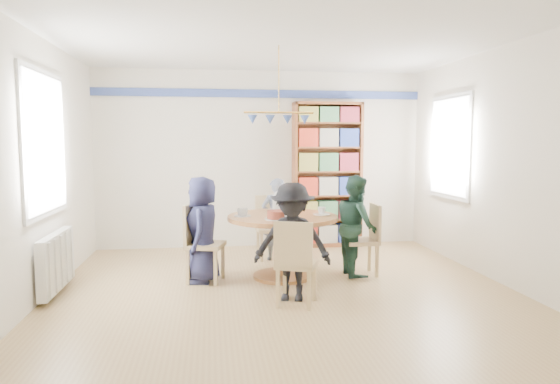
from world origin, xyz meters
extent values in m
plane|color=tan|center=(0.00, 0.00, 0.00)|extent=(5.00, 5.00, 0.00)
plane|color=white|center=(0.00, 0.00, 2.70)|extent=(5.00, 5.00, 0.00)
plane|color=white|center=(0.00, 2.50, 1.35)|extent=(5.00, 0.00, 5.00)
plane|color=white|center=(0.00, -2.50, 1.35)|extent=(5.00, 0.00, 5.00)
plane|color=white|center=(-2.50, 0.00, 1.35)|extent=(0.00, 5.00, 5.00)
plane|color=white|center=(2.50, 0.00, 1.35)|extent=(0.00, 5.00, 5.00)
cube|color=navy|center=(0.00, 2.48, 2.35)|extent=(5.00, 0.02, 0.12)
cube|color=white|center=(-2.48, 0.30, 1.60)|extent=(0.03, 1.32, 1.52)
cube|color=white|center=(-2.46, 0.30, 1.60)|extent=(0.01, 1.20, 1.40)
cube|color=white|center=(2.48, 1.30, 1.55)|extent=(0.03, 1.12, 1.42)
cube|color=white|center=(2.46, 1.30, 1.55)|extent=(0.01, 1.00, 1.30)
cylinder|color=gold|center=(0.00, 0.50, 2.33)|extent=(0.01, 0.01, 0.75)
cylinder|color=gold|center=(0.00, 0.50, 1.95)|extent=(0.80, 0.02, 0.02)
cone|color=#3A56A2|center=(-0.30, 0.50, 1.87)|extent=(0.11, 0.11, 0.10)
cone|color=#3A56A2|center=(-0.10, 0.50, 1.87)|extent=(0.11, 0.11, 0.10)
cone|color=#3A56A2|center=(0.10, 0.50, 1.87)|extent=(0.11, 0.11, 0.10)
cone|color=#3A56A2|center=(0.30, 0.50, 1.87)|extent=(0.11, 0.11, 0.10)
cube|color=silver|center=(-2.42, 0.30, 0.35)|extent=(0.10, 1.00, 0.60)
cube|color=silver|center=(-2.36, -0.10, 0.35)|extent=(0.02, 0.06, 0.56)
cube|color=silver|center=(-2.36, 0.10, 0.35)|extent=(0.02, 0.06, 0.56)
cube|color=silver|center=(-2.36, 0.30, 0.35)|extent=(0.02, 0.06, 0.56)
cube|color=silver|center=(-2.36, 0.50, 0.35)|extent=(0.02, 0.06, 0.56)
cube|color=silver|center=(-2.36, 0.70, 0.35)|extent=(0.02, 0.06, 0.56)
cylinder|color=brown|center=(0.06, 0.60, 0.72)|extent=(1.30, 1.30, 0.05)
cylinder|color=brown|center=(0.06, 0.60, 0.35)|extent=(0.16, 0.16, 0.70)
cylinder|color=brown|center=(0.06, 0.60, 0.02)|extent=(0.70, 0.70, 0.04)
cube|color=tan|center=(-0.85, 0.55, 0.43)|extent=(0.50, 0.50, 0.05)
cube|color=tan|center=(-1.02, 0.61, 0.67)|extent=(0.15, 0.39, 0.48)
cube|color=tan|center=(-0.74, 0.35, 0.20)|extent=(0.05, 0.05, 0.41)
cube|color=tan|center=(-0.65, 0.66, 0.20)|extent=(0.05, 0.05, 0.41)
cube|color=tan|center=(-1.05, 0.44, 0.20)|extent=(0.05, 0.05, 0.41)
cube|color=tan|center=(-0.96, 0.75, 0.20)|extent=(0.05, 0.05, 0.41)
cube|color=tan|center=(1.03, 0.62, 0.41)|extent=(0.39, 0.39, 0.05)
cube|color=tan|center=(1.20, 0.61, 0.64)|extent=(0.05, 0.38, 0.46)
cube|color=tan|center=(0.88, 0.77, 0.20)|extent=(0.04, 0.04, 0.39)
cube|color=tan|center=(0.87, 0.46, 0.20)|extent=(0.04, 0.04, 0.39)
cube|color=tan|center=(1.19, 0.77, 0.20)|extent=(0.04, 0.04, 0.39)
cube|color=tan|center=(1.18, 0.46, 0.20)|extent=(0.04, 0.04, 0.39)
cube|color=tan|center=(0.04, 1.59, 0.41)|extent=(0.41, 0.41, 0.05)
cube|color=tan|center=(0.03, 1.77, 0.64)|extent=(0.39, 0.06, 0.46)
cube|color=tan|center=(-0.11, 1.43, 0.20)|extent=(0.04, 0.04, 0.39)
cube|color=tan|center=(0.20, 1.45, 0.20)|extent=(0.04, 0.04, 0.39)
cube|color=tan|center=(-0.13, 1.74, 0.20)|extent=(0.04, 0.04, 0.39)
cube|color=tan|center=(0.18, 1.76, 0.20)|extent=(0.04, 0.04, 0.39)
cube|color=tan|center=(0.06, -0.39, 0.41)|extent=(0.49, 0.49, 0.05)
cube|color=tan|center=(-0.01, -0.55, 0.63)|extent=(0.37, 0.17, 0.45)
cube|color=tan|center=(0.25, -0.31, 0.19)|extent=(0.05, 0.05, 0.39)
cube|color=tan|center=(-0.03, -0.20, 0.19)|extent=(0.05, 0.05, 0.39)
cube|color=tan|center=(0.14, -0.59, 0.19)|extent=(0.05, 0.05, 0.39)
cube|color=tan|center=(-0.14, -0.48, 0.19)|extent=(0.05, 0.05, 0.39)
imported|color=#181A36|center=(-0.88, 0.56, 0.61)|extent=(0.45, 0.64, 1.22)
imported|color=#1A342A|center=(0.97, 0.62, 0.61)|extent=(0.47, 0.60, 1.22)
imported|color=gray|center=(0.11, 1.53, 0.56)|extent=(0.42, 0.29, 1.13)
imported|color=black|center=(0.04, -0.25, 0.60)|extent=(0.87, 0.63, 1.21)
cube|color=brown|center=(0.50, 2.34, 1.11)|extent=(0.04, 0.32, 2.22)
cube|color=brown|center=(1.51, 2.34, 1.11)|extent=(0.04, 0.32, 2.22)
cube|color=brown|center=(1.01, 2.34, 2.20)|extent=(1.06, 0.32, 0.04)
cube|color=brown|center=(1.01, 2.34, 0.03)|extent=(1.06, 0.32, 0.06)
cube|color=brown|center=(1.01, 2.49, 1.11)|extent=(1.06, 0.02, 2.22)
cube|color=brown|center=(1.01, 2.34, 0.42)|extent=(0.99, 0.30, 0.03)
cube|color=brown|center=(1.01, 2.34, 0.79)|extent=(0.99, 0.30, 0.03)
cube|color=brown|center=(1.01, 2.34, 1.16)|extent=(0.99, 0.30, 0.03)
cube|color=brown|center=(1.01, 2.34, 1.53)|extent=(0.99, 0.30, 0.03)
cube|color=brown|center=(1.01, 2.34, 1.90)|extent=(0.99, 0.30, 0.03)
cube|color=#B32E1B|center=(0.69, 2.32, 0.20)|extent=(0.29, 0.23, 0.27)
cube|color=beige|center=(1.01, 2.32, 0.20)|extent=(0.29, 0.23, 0.27)
cube|color=navy|center=(1.32, 2.32, 0.20)|extent=(0.29, 0.23, 0.27)
cube|color=#A89F43|center=(0.69, 2.32, 0.57)|extent=(0.29, 0.23, 0.27)
cube|color=#43794E|center=(1.01, 2.32, 0.57)|extent=(0.29, 0.23, 0.27)
cube|color=maroon|center=(1.32, 2.32, 0.57)|extent=(0.29, 0.23, 0.27)
cube|color=#B32E1B|center=(0.69, 2.32, 0.94)|extent=(0.29, 0.23, 0.27)
cube|color=beige|center=(1.01, 2.32, 0.94)|extent=(0.29, 0.23, 0.27)
cube|color=navy|center=(1.32, 2.32, 0.94)|extent=(0.29, 0.23, 0.27)
cube|color=#A89F43|center=(0.69, 2.32, 1.31)|extent=(0.29, 0.23, 0.27)
cube|color=#43794E|center=(1.01, 2.32, 1.31)|extent=(0.29, 0.23, 0.27)
cube|color=maroon|center=(1.32, 2.32, 1.31)|extent=(0.29, 0.23, 0.27)
cube|color=#B32E1B|center=(0.69, 2.32, 1.68)|extent=(0.29, 0.23, 0.27)
cube|color=beige|center=(1.01, 2.32, 1.68)|extent=(0.29, 0.23, 0.27)
cube|color=navy|center=(1.32, 2.32, 1.68)|extent=(0.29, 0.23, 0.27)
cube|color=#A89F43|center=(0.69, 2.32, 2.03)|extent=(0.29, 0.23, 0.23)
cube|color=#43794E|center=(1.01, 2.32, 2.03)|extent=(0.29, 0.23, 0.23)
cube|color=maroon|center=(1.32, 2.32, 2.03)|extent=(0.29, 0.23, 0.23)
cylinder|color=white|center=(0.01, 0.68, 0.87)|extent=(0.12, 0.12, 0.24)
sphere|color=white|center=(0.01, 0.68, 0.99)|extent=(0.09, 0.09, 0.09)
cylinder|color=silver|center=(0.18, 0.72, 0.89)|extent=(0.07, 0.07, 0.28)
cylinder|color=#3A56A2|center=(0.18, 0.72, 1.04)|extent=(0.03, 0.03, 0.03)
cylinder|color=white|center=(0.11, 0.88, 0.76)|extent=(0.30, 0.30, 0.01)
cylinder|color=maroon|center=(0.11, 0.88, 0.81)|extent=(0.24, 0.24, 0.09)
cylinder|color=white|center=(-0.04, 0.31, 0.76)|extent=(0.30, 0.30, 0.01)
cylinder|color=maroon|center=(-0.04, 0.31, 0.81)|extent=(0.24, 0.24, 0.09)
cylinder|color=white|center=(-0.41, 0.60, 0.75)|extent=(0.20, 0.20, 0.01)
imported|color=white|center=(-0.41, 0.60, 0.80)|extent=(0.12, 0.12, 0.10)
cylinder|color=white|center=(0.53, 0.60, 0.75)|extent=(0.20, 0.20, 0.01)
imported|color=white|center=(0.53, 0.60, 0.80)|extent=(0.10, 0.10, 0.09)
cylinder|color=white|center=(0.06, 1.07, 0.75)|extent=(0.20, 0.20, 0.01)
imported|color=white|center=(0.06, 1.07, 0.80)|extent=(0.12, 0.12, 0.10)
cylinder|color=white|center=(0.06, 0.13, 0.75)|extent=(0.20, 0.20, 0.01)
imported|color=white|center=(0.06, 0.13, 0.80)|extent=(0.10, 0.10, 0.09)
camera|label=1|loc=(-0.78, -5.18, 1.61)|focal=32.00mm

